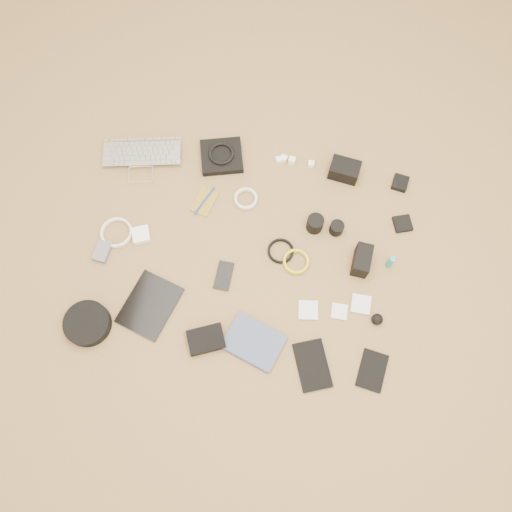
% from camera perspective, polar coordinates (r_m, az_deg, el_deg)
% --- Properties ---
extents(room_shell, '(4.04, 4.04, 2.58)m').
position_cam_1_polar(room_shell, '(1.08, -1.88, 24.73)').
color(room_shell, olive).
rests_on(room_shell, ground).
extents(laptop, '(0.40, 0.32, 0.03)m').
position_cam_1_polar(laptop, '(2.38, -12.92, 10.34)').
color(laptop, '#B8B7BC').
rests_on(laptop, ground).
extents(headphone_pouch, '(0.23, 0.22, 0.03)m').
position_cam_1_polar(headphone_pouch, '(2.34, -3.95, 11.29)').
color(headphone_pouch, black).
rests_on(headphone_pouch, ground).
extents(headphones, '(0.13, 0.13, 0.01)m').
position_cam_1_polar(headphones, '(2.32, -3.99, 11.60)').
color(headphones, black).
rests_on(headphones, headphone_pouch).
extents(charger_a, '(0.03, 0.03, 0.02)m').
position_cam_1_polar(charger_a, '(2.34, 2.60, 10.91)').
color(charger_a, white).
rests_on(charger_a, ground).
extents(charger_b, '(0.04, 0.04, 0.03)m').
position_cam_1_polar(charger_b, '(2.34, 3.18, 11.05)').
color(charger_b, white).
rests_on(charger_b, ground).
extents(charger_c, '(0.03, 0.03, 0.03)m').
position_cam_1_polar(charger_c, '(2.34, 6.31, 10.38)').
color(charger_c, white).
rests_on(charger_c, ground).
extents(charger_d, '(0.03, 0.03, 0.03)m').
position_cam_1_polar(charger_d, '(2.34, 4.14, 10.84)').
color(charger_d, white).
rests_on(charger_d, ground).
extents(dslr_camera, '(0.14, 0.11, 0.08)m').
position_cam_1_polar(dslr_camera, '(2.31, 10.07, 9.66)').
color(dslr_camera, black).
rests_on(dslr_camera, ground).
extents(lens_pouch, '(0.08, 0.08, 0.03)m').
position_cam_1_polar(lens_pouch, '(2.36, 16.15, 8.03)').
color(lens_pouch, black).
rests_on(lens_pouch, ground).
extents(notebook_olive, '(0.11, 0.15, 0.01)m').
position_cam_1_polar(notebook_olive, '(2.25, -5.89, 6.23)').
color(notebook_olive, olive).
rests_on(notebook_olive, ground).
extents(pen_blue, '(0.07, 0.15, 0.01)m').
position_cam_1_polar(pen_blue, '(2.25, -5.91, 6.32)').
color(pen_blue, '#13349E').
rests_on(pen_blue, notebook_olive).
extents(cable_white_a, '(0.11, 0.11, 0.01)m').
position_cam_1_polar(cable_white_a, '(2.24, -1.17, 6.50)').
color(cable_white_a, white).
rests_on(cable_white_a, ground).
extents(lens_a, '(0.08, 0.08, 0.08)m').
position_cam_1_polar(lens_a, '(2.17, 6.76, 3.69)').
color(lens_a, black).
rests_on(lens_a, ground).
extents(lens_b, '(0.08, 0.08, 0.06)m').
position_cam_1_polar(lens_b, '(2.19, 9.19, 3.17)').
color(lens_b, black).
rests_on(lens_b, ground).
extents(card_reader, '(0.10, 0.10, 0.02)m').
position_cam_1_polar(card_reader, '(2.28, 16.40, 3.56)').
color(card_reader, black).
rests_on(card_reader, ground).
extents(power_brick, '(0.10, 0.10, 0.03)m').
position_cam_1_polar(power_brick, '(2.22, -13.00, 2.35)').
color(power_brick, white).
rests_on(power_brick, ground).
extents(cable_white_b, '(0.18, 0.18, 0.01)m').
position_cam_1_polar(cable_white_b, '(2.26, -15.62, 2.54)').
color(cable_white_b, white).
rests_on(cable_white_b, ground).
extents(cable_black, '(0.13, 0.13, 0.01)m').
position_cam_1_polar(cable_black, '(2.15, 2.84, 0.53)').
color(cable_black, black).
rests_on(cable_black, ground).
extents(cable_yellow, '(0.15, 0.15, 0.01)m').
position_cam_1_polar(cable_yellow, '(2.13, 4.58, -0.70)').
color(cable_yellow, gold).
rests_on(cable_yellow, ground).
extents(flash, '(0.08, 0.13, 0.09)m').
position_cam_1_polar(flash, '(2.13, 12.00, -0.48)').
color(flash, black).
rests_on(flash, ground).
extents(lens_cleaner, '(0.02, 0.02, 0.08)m').
position_cam_1_polar(lens_cleaner, '(2.16, 15.10, -0.68)').
color(lens_cleaner, teal).
rests_on(lens_cleaner, ground).
extents(battery_charger, '(0.07, 0.10, 0.03)m').
position_cam_1_polar(battery_charger, '(2.24, -17.16, 0.49)').
color(battery_charger, slate).
rests_on(battery_charger, ground).
extents(tablet, '(0.25, 0.29, 0.01)m').
position_cam_1_polar(tablet, '(2.12, -12.04, -5.51)').
color(tablet, black).
rests_on(tablet, ground).
extents(phone, '(0.07, 0.13, 0.01)m').
position_cam_1_polar(phone, '(2.11, -3.69, -2.26)').
color(phone, black).
rests_on(phone, ground).
extents(filter_case_left, '(0.09, 0.09, 0.01)m').
position_cam_1_polar(filter_case_left, '(2.08, 5.98, -6.17)').
color(filter_case_left, silver).
rests_on(filter_case_left, ground).
extents(filter_case_mid, '(0.07, 0.07, 0.01)m').
position_cam_1_polar(filter_case_mid, '(2.10, 9.50, -6.28)').
color(filter_case_mid, silver).
rests_on(filter_case_mid, ground).
extents(filter_case_right, '(0.08, 0.08, 0.01)m').
position_cam_1_polar(filter_case_right, '(2.12, 11.90, -5.42)').
color(filter_case_right, silver).
rests_on(filter_case_right, ground).
extents(air_blower, '(0.05, 0.05, 0.05)m').
position_cam_1_polar(air_blower, '(2.10, 13.67, -7.04)').
color(air_blower, black).
rests_on(air_blower, ground).
extents(headphone_case, '(0.19, 0.19, 0.05)m').
position_cam_1_polar(headphone_case, '(2.15, -18.70, -7.32)').
color(headphone_case, black).
rests_on(headphone_case, ground).
extents(drive_case, '(0.17, 0.15, 0.04)m').
position_cam_1_polar(drive_case, '(2.04, -5.72, -9.48)').
color(drive_case, black).
rests_on(drive_case, ground).
extents(paperback, '(0.26, 0.23, 0.02)m').
position_cam_1_polar(paperback, '(2.02, -1.42, -11.84)').
color(paperback, '#3D4C68').
rests_on(paperback, ground).
extents(notebook_black_a, '(0.19, 0.23, 0.01)m').
position_cam_1_polar(notebook_black_a, '(2.04, 6.46, -12.30)').
color(notebook_black_a, black).
rests_on(notebook_black_a, ground).
extents(notebook_black_b, '(0.12, 0.17, 0.01)m').
position_cam_1_polar(notebook_black_b, '(2.08, 13.14, -12.62)').
color(notebook_black_b, black).
rests_on(notebook_black_b, ground).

